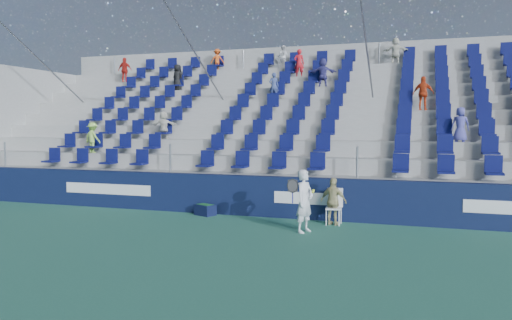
{
  "coord_description": "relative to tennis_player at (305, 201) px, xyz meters",
  "views": [
    {
      "loc": [
        4.73,
        -10.87,
        2.71
      ],
      "look_at": [
        0.2,
        2.8,
        1.7
      ],
      "focal_mm": 35.0,
      "sensor_mm": 36.0,
      "label": 1
    }
  ],
  "objects": [
    {
      "name": "ball_bin",
      "position": [
        -3.37,
        1.4,
        -0.62
      ],
      "size": [
        0.7,
        0.59,
        0.33
      ],
      "color": "#0E1333",
      "rests_on": "ground"
    },
    {
      "name": "line_judge_chair",
      "position": [
        0.54,
        1.31,
        -0.24
      ],
      "size": [
        0.49,
        0.5,
        0.98
      ],
      "color": "white",
      "rests_on": "ground"
    },
    {
      "name": "ground",
      "position": [
        -1.97,
        -1.35,
        -0.8
      ],
      "size": [
        70.0,
        70.0,
        0.0
      ],
      "primitive_type": "plane",
      "color": "#2F6D56",
      "rests_on": "ground"
    },
    {
      "name": "grandstand",
      "position": [
        -1.98,
        6.9,
        1.33
      ],
      "size": [
        24.0,
        8.17,
        6.63
      ],
      "color": "#A2A39D",
      "rests_on": "ground"
    },
    {
      "name": "sponsor_wall",
      "position": [
        -1.97,
        1.8,
        -0.2
      ],
      "size": [
        24.0,
        0.32,
        1.2
      ],
      "color": "#10183A",
      "rests_on": "ground"
    },
    {
      "name": "line_judge",
      "position": [
        0.54,
        1.15,
        -0.15
      ],
      "size": [
        0.81,
        0.51,
        1.29
      ],
      "primitive_type": "imported",
      "rotation": [
        0.0,
        0.0,
        2.87
      ],
      "color": "tan",
      "rests_on": "ground"
    },
    {
      "name": "tennis_player",
      "position": [
        0.0,
        0.0,
        0.0
      ],
      "size": [
        0.69,
        0.68,
        1.59
      ],
      "color": "white",
      "rests_on": "ground"
    }
  ]
}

